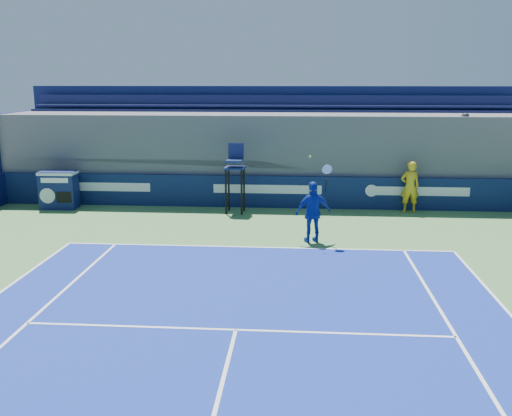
# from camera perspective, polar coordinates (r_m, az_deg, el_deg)

# --- Properties ---
(ball_person) EXTENTS (0.69, 0.47, 1.85)m
(ball_person) POSITION_cam_1_polar(r_m,az_deg,el_deg) (21.05, 15.14, 2.06)
(ball_person) COLOR gold
(ball_person) RESTS_ON apron
(back_hoarding) EXTENTS (20.40, 0.21, 1.20)m
(back_hoarding) POSITION_cam_1_polar(r_m,az_deg,el_deg) (21.15, 1.15, 1.63)
(back_hoarding) COLOR #0B1843
(back_hoarding) RESTS_ON ground
(match_clock) EXTENTS (1.34, 0.77, 1.40)m
(match_clock) POSITION_cam_1_polar(r_m,az_deg,el_deg) (22.19, -19.12, 1.83)
(match_clock) COLOR #0F194C
(match_clock) RESTS_ON ground
(umpire_chair) EXTENTS (0.74, 0.74, 2.48)m
(umpire_chair) POSITION_cam_1_polar(r_m,az_deg,el_deg) (20.19, -2.11, 3.77)
(umpire_chair) COLOR black
(umpire_chair) RESTS_ON ground
(tennis_player) EXTENTS (1.14, 0.74, 2.57)m
(tennis_player) POSITION_cam_1_polar(r_m,az_deg,el_deg) (16.62, 5.74, -0.41)
(tennis_player) COLOR #132D9A
(tennis_player) RESTS_ON apron
(stadium_seating) EXTENTS (21.00, 4.05, 4.40)m
(stadium_seating) POSITION_cam_1_polar(r_m,az_deg,el_deg) (22.97, 1.43, 5.63)
(stadium_seating) COLOR #515157
(stadium_seating) RESTS_ON ground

